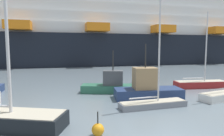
{
  "coord_description": "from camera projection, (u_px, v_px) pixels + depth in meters",
  "views": [
    {
      "loc": [
        -4.33,
        -7.75,
        4.34
      ],
      "look_at": [
        0.0,
        14.47,
        2.05
      ],
      "focal_mm": 31.94,
      "sensor_mm": 36.0,
      "label": 1
    }
  ],
  "objects": [
    {
      "name": "cruise_ship",
      "position": [
        118.0,
        35.0,
        56.35
      ],
      "size": [
        140.55,
        28.86,
        24.71
      ],
      "rotation": [
        0.0,
        0.0,
        0.06
      ],
      "color": "black",
      "rests_on": "ground_plane"
    },
    {
      "name": "sailboat_1",
      "position": [
        201.0,
        83.0,
        21.8
      ],
      "size": [
        5.78,
        1.81,
        8.17
      ],
      "rotation": [
        0.0,
        0.0,
        -0.06
      ],
      "color": "maroon",
      "rests_on": "ground_plane"
    },
    {
      "name": "fishing_boat_2",
      "position": [
        147.0,
        88.0,
        17.19
      ],
      "size": [
        5.88,
        2.43,
        4.68
      ],
      "rotation": [
        0.0,
        0.0,
        3.08
      ],
      "color": "navy",
      "rests_on": "ground_plane"
    },
    {
      "name": "channel_buoy_0",
      "position": [
        98.0,
        130.0,
        9.83
      ],
      "size": [
        0.63,
        0.63,
        1.23
      ],
      "color": "orange",
      "rests_on": "ground_plane"
    },
    {
      "name": "sailboat_2",
      "position": [
        2.0,
        116.0,
        10.87
      ],
      "size": [
        7.25,
        4.13,
        13.81
      ],
      "rotation": [
        0.0,
        0.0,
        -0.33
      ],
      "color": "black",
      "rests_on": "ground_plane"
    },
    {
      "name": "fishing_boat_0",
      "position": [
        111.0,
        85.0,
        19.39
      ],
      "size": [
        5.78,
        2.86,
        4.1
      ],
      "rotation": [
        0.0,
        0.0,
        -0.23
      ],
      "color": "#2D6B51",
      "rests_on": "ground_plane"
    },
    {
      "name": "sailboat_4",
      "position": [
        153.0,
        101.0,
        14.55
      ],
      "size": [
        5.15,
        1.64,
        9.43
      ],
      "rotation": [
        0.0,
        0.0,
        0.1
      ],
      "color": "gray",
      "rests_on": "ground_plane"
    }
  ]
}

